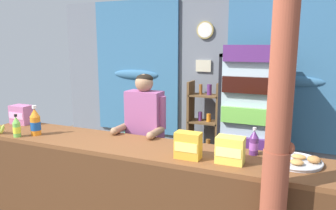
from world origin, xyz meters
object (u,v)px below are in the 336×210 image
object	(u,v)px
plastic_lawn_chair	(139,139)
soda_bottle_orange_soda	(35,123)
shopkeeper	(144,129)
snack_box_choco_powder	(188,145)
soda_bottle_grape_soda	(254,143)
bottle_shelf_rack	(204,124)
pastry_tray	(296,161)
timber_post	(276,158)
drink_fridge	(251,111)
soda_bottle_lime_soda	(17,127)
snack_box_instant_noodle	(230,150)
stall_counter	(132,188)
snack_box_wafer	(21,115)

from	to	relation	value
plastic_lawn_chair	soda_bottle_orange_soda	world-z (taller)	soda_bottle_orange_soda
shopkeeper	snack_box_choco_powder	size ratio (longest dim) A/B	7.27
soda_bottle_grape_soda	snack_box_choco_powder	distance (m)	0.56
bottle_shelf_rack	soda_bottle_orange_soda	size ratio (longest dim) A/B	4.38
soda_bottle_grape_soda	pastry_tray	size ratio (longest dim) A/B	0.58
plastic_lawn_chair	pastry_tray	world-z (taller)	pastry_tray
timber_post	soda_bottle_grape_soda	size ratio (longest dim) A/B	10.44
snack_box_choco_powder	pastry_tray	bearing A→B (deg)	15.24
soda_bottle_grape_soda	snack_box_choco_powder	bearing A→B (deg)	-147.71
timber_post	drink_fridge	size ratio (longest dim) A/B	1.30
drink_fridge	soda_bottle_lime_soda	world-z (taller)	drink_fridge
drink_fridge	snack_box_instant_noodle	distance (m)	1.82
stall_counter	soda_bottle_orange_soda	size ratio (longest dim) A/B	11.73
drink_fridge	pastry_tray	xyz separation A→B (m)	(0.60, -1.63, -0.03)
drink_fridge	snack_box_choco_powder	bearing A→B (deg)	-96.54
soda_bottle_orange_soda	snack_box_instant_noodle	distance (m)	1.99
shopkeeper	pastry_tray	distance (m)	1.57
snack_box_wafer	soda_bottle_lime_soda	bearing A→B (deg)	-46.74
soda_bottle_orange_soda	plastic_lawn_chair	bearing A→B (deg)	80.95
plastic_lawn_chair	snack_box_choco_powder	bearing A→B (deg)	-51.09
plastic_lawn_chair	soda_bottle_orange_soda	distance (m)	1.82
snack_box_wafer	pastry_tray	xyz separation A→B (m)	(2.97, -0.09, -0.09)
plastic_lawn_chair	timber_post	bearing A→B (deg)	-43.78
soda_bottle_grape_soda	snack_box_wafer	world-z (taller)	soda_bottle_grape_soda
pastry_tray	shopkeeper	bearing A→B (deg)	165.86
snack_box_wafer	pastry_tray	distance (m)	2.98
snack_box_wafer	stall_counter	bearing A→B (deg)	-10.49
shopkeeper	snack_box_choco_powder	xyz separation A→B (m)	(0.71, -0.60, 0.09)
drink_fridge	snack_box_wafer	bearing A→B (deg)	-147.07
timber_post	soda_bottle_lime_soda	distance (m)	2.48
drink_fridge	shopkeeper	distance (m)	1.55
bottle_shelf_rack	shopkeeper	distance (m)	1.59
shopkeeper	pastry_tray	world-z (taller)	shopkeeper
soda_bottle_lime_soda	pastry_tray	xyz separation A→B (m)	(2.59, 0.32, -0.08)
timber_post	snack_box_wafer	world-z (taller)	timber_post
plastic_lawn_chair	snack_box_wafer	size ratio (longest dim) A/B	3.69
plastic_lawn_chair	stall_counter	bearing A→B (deg)	-63.48
stall_counter	soda_bottle_orange_soda	world-z (taller)	soda_bottle_orange_soda
soda_bottle_orange_soda	soda_bottle_grape_soda	xyz separation A→B (m)	(2.13, 0.28, -0.03)
pastry_tray	stall_counter	bearing A→B (deg)	-171.08
snack_box_choco_powder	snack_box_instant_noodle	size ratio (longest dim) A/B	1.01
timber_post	bottle_shelf_rack	distance (m)	2.76
stall_counter	plastic_lawn_chair	size ratio (longest dim) A/B	4.17
soda_bottle_orange_soda	pastry_tray	size ratio (longest dim) A/B	0.76
shopkeeper	soda_bottle_orange_soda	bearing A→B (deg)	-148.39
soda_bottle_grape_soda	pastry_tray	distance (m)	0.35
stall_counter	snack_box_instant_noodle	world-z (taller)	snack_box_instant_noodle
soda_bottle_grape_soda	snack_box_wafer	xyz separation A→B (m)	(-2.64, 0.01, 0.01)
timber_post	plastic_lawn_chair	xyz separation A→B (m)	(-2.08, 1.99, -0.68)
bottle_shelf_rack	pastry_tray	xyz separation A→B (m)	(1.32, -1.94, 0.30)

